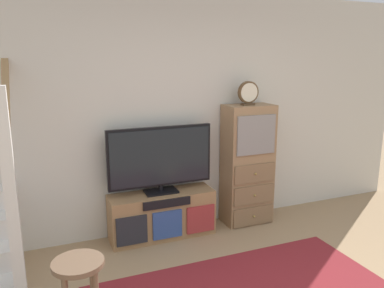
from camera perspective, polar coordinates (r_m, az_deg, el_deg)
back_wall at (r=4.45m, az=-2.06°, el=4.45°), size 6.40×0.12×2.70m
media_console at (r=4.41m, az=-4.45°, el=-10.43°), size 1.18×0.38×0.52m
television at (r=4.22m, az=-4.70°, el=-2.10°), size 1.17×0.22×0.75m
side_cabinet at (r=4.69m, az=8.24°, el=-3.08°), size 0.58×0.38×1.45m
desk_clock at (r=4.50m, az=8.34°, el=7.46°), size 0.25×0.08×0.28m
bar_stool_near at (r=2.81m, az=-16.34°, el=-19.50°), size 0.34×0.34×0.70m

